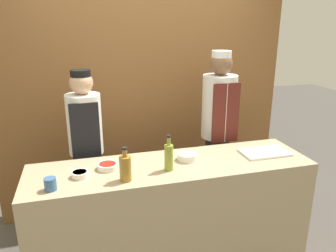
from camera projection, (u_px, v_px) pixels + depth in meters
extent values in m
cube|color=brown|center=(143.00, 102.00, 3.54)|extent=(3.07, 0.18, 2.40)
cube|color=tan|center=(172.00, 217.00, 2.73)|extent=(2.24, 0.61, 0.96)
cylinder|color=white|center=(108.00, 166.00, 2.50)|extent=(0.16, 0.16, 0.04)
cylinder|color=red|center=(108.00, 164.00, 2.49)|extent=(0.13, 0.13, 0.01)
cylinder|color=white|center=(80.00, 174.00, 2.37)|extent=(0.12, 0.12, 0.04)
cylinder|color=orange|center=(80.00, 172.00, 2.36)|extent=(0.10, 0.10, 0.01)
cylinder|color=white|center=(187.00, 157.00, 2.66)|extent=(0.16, 0.16, 0.05)
cylinder|color=green|center=(187.00, 155.00, 2.65)|extent=(0.13, 0.13, 0.02)
cube|color=white|center=(265.00, 153.00, 2.78)|extent=(0.40, 0.24, 0.02)
cylinder|color=olive|center=(169.00, 158.00, 2.45)|extent=(0.07, 0.07, 0.20)
cylinder|color=olive|center=(169.00, 141.00, 2.41)|extent=(0.03, 0.03, 0.06)
cylinder|color=black|center=(169.00, 136.00, 2.40)|extent=(0.03, 0.03, 0.02)
cylinder|color=olive|center=(125.00, 169.00, 2.29)|extent=(0.08, 0.08, 0.18)
cylinder|color=olive|center=(125.00, 153.00, 2.26)|extent=(0.03, 0.03, 0.06)
cylinder|color=black|center=(124.00, 148.00, 2.25)|extent=(0.04, 0.04, 0.02)
cylinder|color=#386093|center=(50.00, 184.00, 2.18)|extent=(0.08, 0.08, 0.09)
cylinder|color=#28282D|center=(91.00, 197.00, 3.09)|extent=(0.22, 0.22, 0.90)
cylinder|color=white|center=(85.00, 124.00, 2.87)|extent=(0.30, 0.30, 0.54)
cube|color=black|center=(85.00, 132.00, 2.75)|extent=(0.24, 0.02, 0.49)
sphere|color=tan|center=(81.00, 83.00, 2.76)|extent=(0.20, 0.20, 0.20)
cylinder|color=black|center=(80.00, 74.00, 2.74)|extent=(0.17, 0.17, 0.07)
cylinder|color=#28282D|center=(215.00, 179.00, 3.41)|extent=(0.24, 0.24, 0.94)
cylinder|color=silver|center=(219.00, 107.00, 3.18)|extent=(0.33, 0.33, 0.61)
cube|color=#561E19|center=(226.00, 113.00, 3.04)|extent=(0.27, 0.02, 0.56)
sphere|color=brown|center=(221.00, 64.00, 3.05)|extent=(0.22, 0.22, 0.22)
cylinder|color=white|center=(222.00, 55.00, 3.02)|extent=(0.18, 0.18, 0.08)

